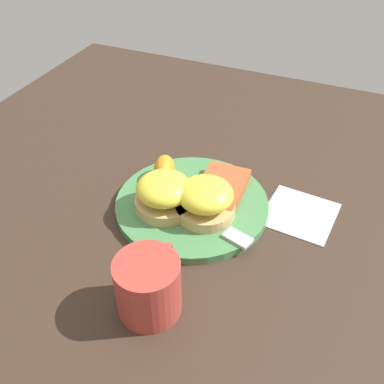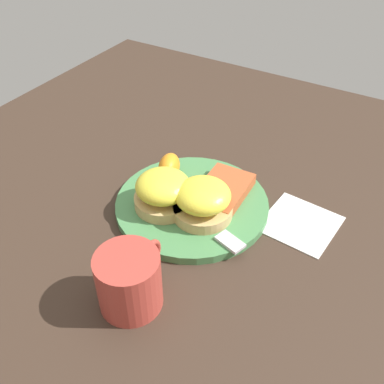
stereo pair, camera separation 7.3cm
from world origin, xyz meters
name	(u,v)px [view 1 (the left image)]	position (x,y,z in m)	size (l,w,h in m)	color
ground_plane	(192,208)	(0.00, 0.00, 0.00)	(1.10, 1.10, 0.00)	#38281E
plate	(192,205)	(0.00, 0.00, 0.01)	(0.25, 0.25, 0.01)	#47844C
sandwich_benedict_left	(164,194)	(-0.03, 0.03, 0.04)	(0.10, 0.10, 0.06)	tan
sandwich_benedict_right	(205,199)	(-0.02, -0.03, 0.04)	(0.10, 0.10, 0.06)	tan
hashbrown_patty	(221,189)	(0.04, -0.04, 0.02)	(0.11, 0.07, 0.02)	#B5522B
orange_wedge	(164,169)	(0.04, 0.07, 0.04)	(0.06, 0.04, 0.04)	orange
fork	(202,218)	(-0.03, -0.03, 0.02)	(0.08, 0.21, 0.00)	silver
cup	(149,286)	(-0.20, -0.03, 0.04)	(0.11, 0.08, 0.08)	#B23D33
napkin	(300,213)	(0.05, -0.17, 0.00)	(0.11, 0.11, 0.00)	white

